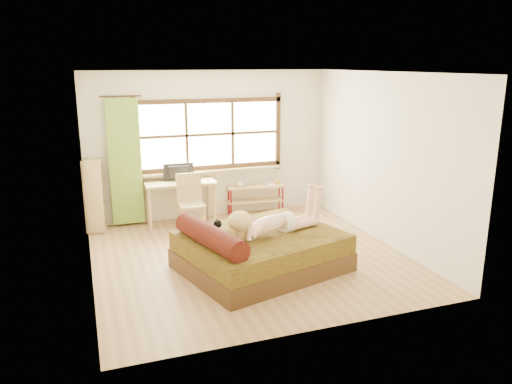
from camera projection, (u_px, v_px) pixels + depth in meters
name	position (u px, v px, depth m)	size (l,w,h in m)	color
floor	(249.00, 257.00, 7.50)	(4.50, 4.50, 0.00)	#9E754C
ceiling	(249.00, 72.00, 6.81)	(4.50, 4.50, 0.00)	white
wall_back	(210.00, 145.00, 9.21)	(4.50, 4.50, 0.00)	silver
wall_front	(320.00, 212.00, 5.10)	(4.50, 4.50, 0.00)	silver
wall_left	(84.00, 181.00, 6.43)	(4.50, 4.50, 0.00)	silver
wall_right	(384.00, 159.00, 7.88)	(4.50, 4.50, 0.00)	silver
window	(210.00, 137.00, 9.14)	(2.80, 0.16, 1.46)	#FFEDBF
curtain	(125.00, 162.00, 8.65)	(0.55, 0.10, 2.20)	#548524
bed	(259.00, 250.00, 6.97)	(2.46, 2.17, 0.80)	#372510
woman	(273.00, 212.00, 6.86)	(1.46, 0.42, 0.63)	beige
kitten	(209.00, 228.00, 6.77)	(0.31, 0.13, 0.25)	black
desk	(180.00, 187.00, 8.90)	(1.26, 0.61, 0.78)	tan
monitor	(179.00, 172.00, 8.88)	(0.54, 0.07, 0.31)	black
chair	(190.00, 199.00, 8.63)	(0.45, 0.45, 0.97)	tan
pipe_shelf	(256.00, 193.00, 9.56)	(1.13, 0.37, 0.63)	tan
cup	(241.00, 184.00, 9.41)	(0.13, 0.13, 0.10)	gray
book	(266.00, 184.00, 9.58)	(0.17, 0.24, 0.02)	gray
bookshelf	(96.00, 194.00, 8.58)	(0.40, 0.59, 1.25)	tan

